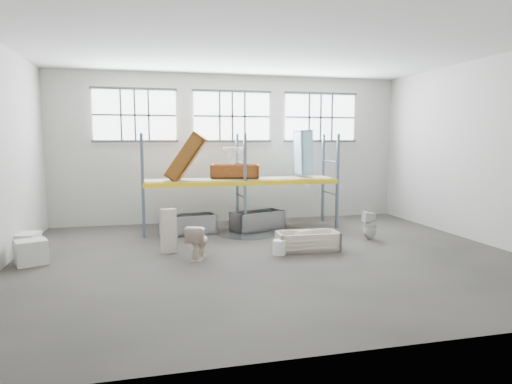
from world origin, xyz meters
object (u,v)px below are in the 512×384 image
object	(u,v)px
steel_tub_right	(257,220)
bathtub_beige	(308,241)
toilet_white	(370,225)
cistern_tall	(169,231)
bucket	(279,247)
rust_tub_flat	(235,171)
toilet_beige	(198,241)
blue_tub_upright	(303,152)
carton_near	(31,252)
steel_tub_left	(188,224)

from	to	relation	value
steel_tub_right	bathtub_beige	bearing A→B (deg)	-77.15
toilet_white	steel_tub_right	xyz separation A→B (m)	(-2.77, 2.07, -0.11)
cistern_tall	steel_tub_right	size ratio (longest dim) A/B	0.69
steel_tub_right	bucket	size ratio (longest dim) A/B	4.43
steel_tub_right	rust_tub_flat	distance (m)	1.70
bathtub_beige	bucket	world-z (taller)	bathtub_beige
toilet_beige	rust_tub_flat	bearing A→B (deg)	-94.78
blue_tub_upright	rust_tub_flat	bearing A→B (deg)	-178.84
rust_tub_flat	cistern_tall	bearing A→B (deg)	-129.84
toilet_white	steel_tub_right	world-z (taller)	toilet_white
rust_tub_flat	blue_tub_upright	xyz separation A→B (m)	(2.27, 0.05, 0.58)
toilet_white	steel_tub_right	distance (m)	3.46
bathtub_beige	carton_near	distance (m)	6.56
steel_tub_left	steel_tub_right	distance (m)	2.18
steel_tub_left	rust_tub_flat	xyz separation A→B (m)	(1.56, 0.59, 1.52)
bucket	carton_near	size ratio (longest dim) A/B	0.56
bathtub_beige	rust_tub_flat	world-z (taller)	rust_tub_flat
steel_tub_right	blue_tub_upright	bearing A→B (deg)	16.20
rust_tub_flat	blue_tub_upright	size ratio (longest dim) A/B	1.04
toilet_beige	carton_near	distance (m)	3.76
steel_tub_right	carton_near	distance (m)	6.46
rust_tub_flat	toilet_white	bearing A→B (deg)	-36.59
cistern_tall	rust_tub_flat	size ratio (longest dim) A/B	0.74
rust_tub_flat	bucket	world-z (taller)	rust_tub_flat
bathtub_beige	toilet_white	distance (m)	2.26
steel_tub_left	bucket	distance (m)	3.54
steel_tub_right	bucket	world-z (taller)	steel_tub_right
steel_tub_left	steel_tub_right	world-z (taller)	same
toilet_white	blue_tub_upright	size ratio (longest dim) A/B	0.56
steel_tub_right	blue_tub_upright	distance (m)	2.72
toilet_beige	rust_tub_flat	size ratio (longest dim) A/B	0.55
bucket	steel_tub_right	bearing A→B (deg)	86.03
blue_tub_upright	carton_near	distance (m)	8.45
steel_tub_left	blue_tub_upright	distance (m)	4.42
cistern_tall	carton_near	world-z (taller)	cistern_tall
steel_tub_left	steel_tub_right	xyz separation A→B (m)	(2.17, 0.15, -0.00)
toilet_beige	cistern_tall	xyz separation A→B (m)	(-0.65, 0.73, 0.14)
cistern_tall	blue_tub_upright	size ratio (longest dim) A/B	0.77
steel_tub_left	carton_near	world-z (taller)	steel_tub_left
steel_tub_right	toilet_white	bearing A→B (deg)	-36.80
cistern_tall	rust_tub_flat	world-z (taller)	rust_tub_flat
toilet_beige	rust_tub_flat	xyz separation A→B (m)	(1.58, 3.40, 1.41)
toilet_beige	toilet_white	xyz separation A→B (m)	(4.96, 0.89, -0.00)
bathtub_beige	cistern_tall	distance (m)	3.54
bathtub_beige	steel_tub_right	xyz separation A→B (m)	(-0.64, 2.79, 0.06)
toilet_beige	toilet_white	size ratio (longest dim) A/B	1.01
blue_tub_upright	carton_near	xyz separation A→B (m)	(-7.59, -3.06, -2.12)
cistern_tall	steel_tub_right	world-z (taller)	cistern_tall
cistern_tall	toilet_beige	bearing A→B (deg)	-63.75
bathtub_beige	steel_tub_right	size ratio (longest dim) A/B	0.98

